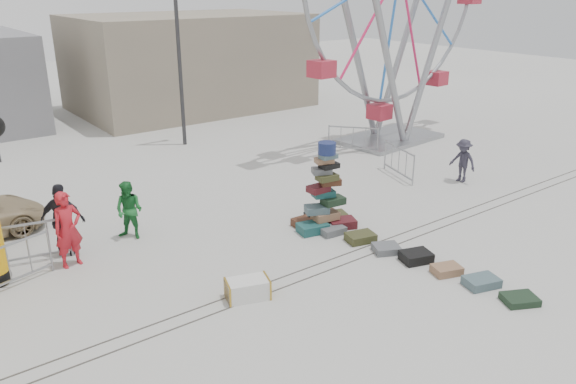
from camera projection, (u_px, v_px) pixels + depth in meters
ground at (328, 287)px, 12.86m from camera, size 90.00×90.00×0.00m
track_line_near at (311, 277)px, 13.31m from camera, size 40.00×0.04×0.01m
track_line_far at (301, 270)px, 13.61m from camera, size 40.00×0.04×0.01m
building_right at (189, 61)px, 30.93m from camera, size 12.00×8.00×5.00m
lamp_post_right at (180, 37)px, 22.79m from camera, size 1.41×0.25×8.00m
suitcase_tower at (324, 204)px, 15.80m from camera, size 1.90×1.59×2.52m
steamer_trunk at (248, 289)px, 12.36m from camera, size 1.07×0.81×0.44m
row_case_0 at (361, 237)px, 15.12m from camera, size 0.87×0.70×0.23m
row_case_1 at (386, 249)px, 14.52m from camera, size 0.83×0.79×0.19m
row_case_2 at (416, 257)px, 14.02m from camera, size 0.87×0.76×0.25m
row_case_3 at (447, 270)px, 13.43m from camera, size 0.79×0.67×0.21m
row_case_4 at (481, 282)px, 12.89m from camera, size 0.89×0.74×0.21m
row_case_5 at (520, 299)px, 12.22m from camera, size 0.90×0.82×0.16m
barricade_dummy_b at (9, 266)px, 12.67m from camera, size 1.95×0.63×1.10m
barricade_dummy_c at (27, 244)px, 13.76m from camera, size 1.98×0.51×1.10m
barricade_wheel_front at (399, 162)px, 20.04m from camera, size 0.70×1.94×1.10m
barricade_wheel_back at (353, 139)px, 22.95m from camera, size 1.39×1.58×1.10m
pedestrian_red at (68, 229)px, 13.55m from camera, size 0.77×0.57×1.92m
pedestrian_green at (129, 210)px, 15.09m from camera, size 0.96×0.99×1.61m
pedestrian_black at (63, 220)px, 14.11m from camera, size 1.17×1.05×1.91m
pedestrian_grey at (463, 161)px, 19.49m from camera, size 0.62×1.02×1.52m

